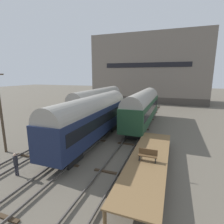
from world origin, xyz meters
name	(u,v)px	position (x,y,z in m)	size (l,w,h in m)	color
ground_plane	(82,150)	(0.00, 0.00, 0.00)	(200.00, 200.00, 0.00)	#60594C
track_left	(49,144)	(-4.10, 0.00, 0.14)	(2.60, 60.00, 0.26)	#4C4742
track_middle	(82,149)	(0.00, 0.00, 0.14)	(2.60, 60.00, 0.26)	#4C4742
track_right	(121,155)	(4.10, 0.00, 0.14)	(2.60, 60.00, 0.26)	#4C4742
train_car_navy	(93,116)	(0.00, 2.47, 3.00)	(2.84, 15.61, 5.25)	black
train_car_green	(143,106)	(4.10, 10.76, 2.98)	(2.90, 15.43, 5.23)	black
train_car_brown	(99,101)	(-4.10, 13.37, 2.96)	(2.87, 16.74, 5.18)	black
station_platform	(149,159)	(6.85, -1.69, 1.02)	(2.87, 12.30, 1.10)	brown
bench	(148,155)	(6.83, -2.16, 1.59)	(1.40, 0.40, 0.91)	brown
person_worker	(16,162)	(-2.40, -5.72, 1.11)	(0.32, 0.32, 1.83)	#282833
utility_pole	(0,108)	(-6.96, -2.90, 4.44)	(1.80, 0.24, 8.56)	#473828
warehouse_building	(149,69)	(1.06, 37.73, 9.09)	(30.82, 11.95, 18.19)	#46403A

